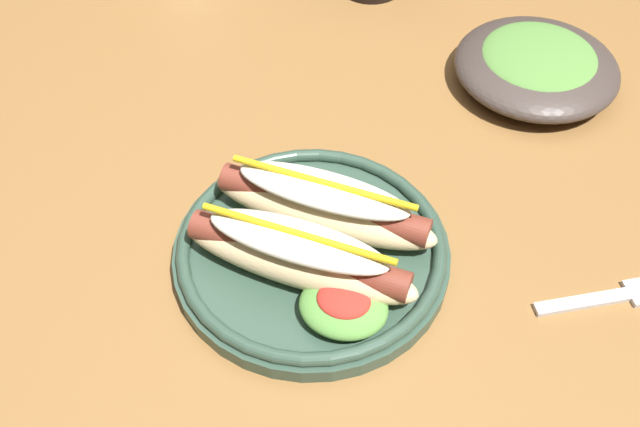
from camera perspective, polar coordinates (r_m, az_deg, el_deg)
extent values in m
cube|color=olive|center=(0.79, -1.91, 5.25)|extent=(1.21, 0.99, 0.04)
cylinder|color=olive|center=(1.49, -16.80, 8.78)|extent=(0.06, 0.06, 0.70)
cylinder|color=#334C3D|center=(0.66, -0.65, -3.15)|extent=(0.25, 0.25, 0.02)
torus|color=#334C3D|center=(0.65, -0.66, -2.51)|extent=(0.24, 0.24, 0.01)
ellipsoid|color=beige|center=(0.62, -1.67, -3.63)|extent=(0.21, 0.07, 0.04)
cylinder|color=brown|center=(0.62, -1.68, -3.20)|extent=(0.19, 0.05, 0.03)
ellipsoid|color=silver|center=(0.60, -1.72, -2.15)|extent=(0.16, 0.06, 0.02)
cylinder|color=yellow|center=(0.60, -1.74, -1.55)|extent=(0.17, 0.02, 0.01)
ellipsoid|color=beige|center=(0.66, 0.26, 0.28)|extent=(0.21, 0.07, 0.04)
cylinder|color=brown|center=(0.65, 0.26, 0.72)|extent=(0.19, 0.05, 0.03)
ellipsoid|color=silver|center=(0.64, 0.27, 1.80)|extent=(0.16, 0.06, 0.02)
cylinder|color=yellow|center=(0.63, 0.27, 2.41)|extent=(0.17, 0.02, 0.01)
ellipsoid|color=#5B9942|center=(0.61, 1.82, -7.20)|extent=(0.07, 0.06, 0.02)
ellipsoid|color=red|center=(0.60, 1.84, -6.67)|extent=(0.04, 0.04, 0.01)
cube|color=silver|center=(0.68, 19.57, -6.46)|extent=(0.08, 0.05, 0.00)
ellipsoid|color=#423833|center=(0.86, 16.35, 10.81)|extent=(0.18, 0.18, 0.04)
ellipsoid|color=#56893D|center=(0.85, 16.56, 11.54)|extent=(0.13, 0.13, 0.02)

